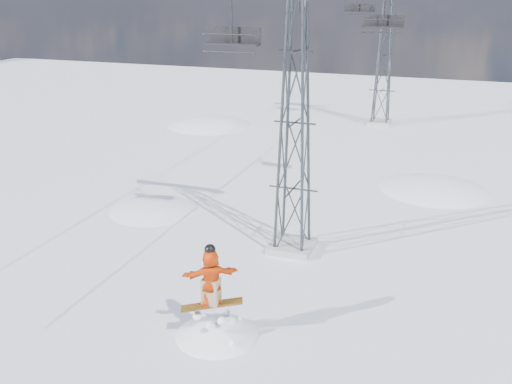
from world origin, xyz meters
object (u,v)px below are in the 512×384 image
lift_tower_near (295,123)px  lift_tower_far (384,56)px  snowboarder_jump (218,377)px  lift_chair_near (233,38)px

lift_tower_near → lift_tower_far: 25.00m
lift_tower_near → snowboarder_jump: 9.91m
lift_chair_near → snowboarder_jump: bearing=-73.7°
lift_tower_far → snowboarder_jump: size_ratio=1.57×
lift_tower_near → lift_chair_near: (-2.20, -0.96, 3.28)m
lift_tower_far → lift_chair_near: (-2.20, -25.96, 3.28)m
lift_chair_near → lift_tower_near: bearing=23.7°
lift_tower_far → snowboarder_jump: 32.70m
snowboarder_jump → lift_chair_near: lift_chair_near is taller
snowboarder_jump → lift_chair_near: size_ratio=2.77×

